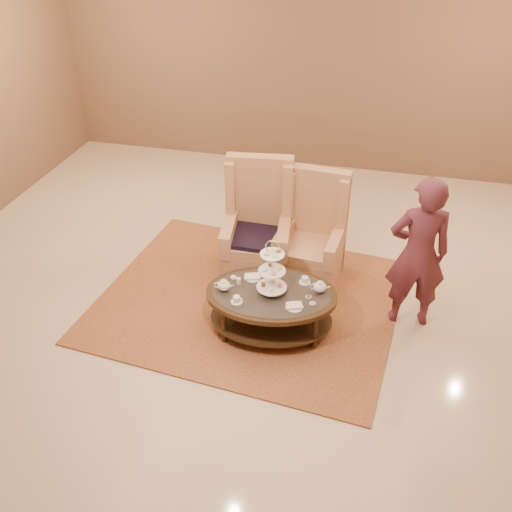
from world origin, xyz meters
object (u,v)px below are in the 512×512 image
(person, at_px, (418,254))
(armchair_right, at_px, (312,245))
(armchair_left, at_px, (258,238))
(tea_table, at_px, (271,299))

(person, bearing_deg, armchair_right, -35.86)
(armchair_left, height_order, person, person)
(armchair_right, bearing_deg, person, -21.06)
(tea_table, height_order, armchair_left, armchair_left)
(armchair_left, distance_m, person, 1.81)
(tea_table, bearing_deg, armchair_right, 69.52)
(armchair_left, xyz_separation_m, armchair_right, (0.61, 0.06, -0.04))
(armchair_left, bearing_deg, person, -23.00)
(armchair_left, bearing_deg, tea_table, -76.18)
(tea_table, xyz_separation_m, person, (1.33, 0.50, 0.43))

